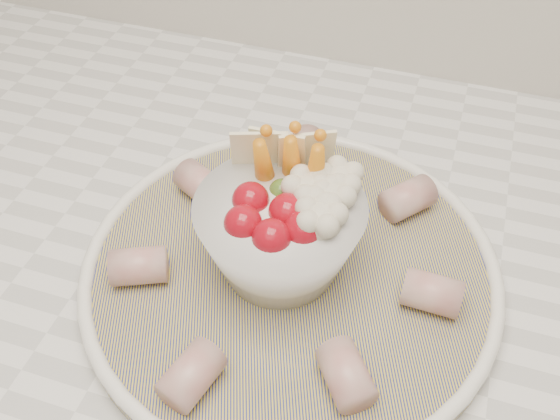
% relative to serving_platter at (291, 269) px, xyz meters
% --- Properties ---
extents(serving_platter, '(0.45, 0.45, 0.02)m').
position_rel_serving_platter_xyz_m(serving_platter, '(0.00, 0.00, 0.00)').
color(serving_platter, navy).
rests_on(serving_platter, kitchen_counter).
extents(veggie_bowl, '(0.14, 0.14, 0.11)m').
position_rel_serving_platter_xyz_m(veggie_bowl, '(-0.01, 0.00, 0.05)').
color(veggie_bowl, white).
rests_on(veggie_bowl, serving_platter).
extents(cured_meat_rolls, '(0.28, 0.31, 0.03)m').
position_rel_serving_platter_xyz_m(cured_meat_rolls, '(-0.00, 0.00, 0.02)').
color(cured_meat_rolls, '#AA524D').
rests_on(cured_meat_rolls, serving_platter).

